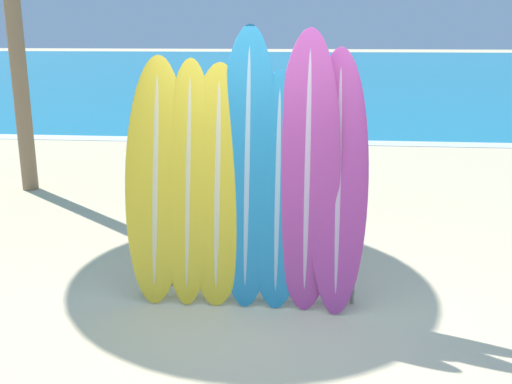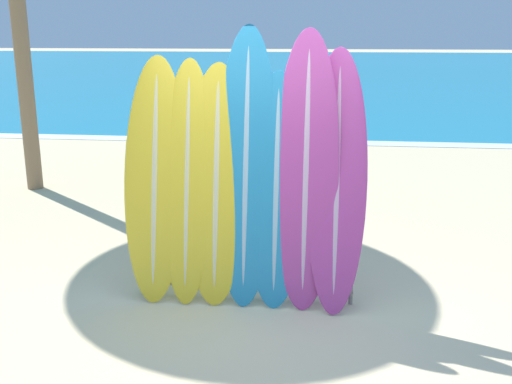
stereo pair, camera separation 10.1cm
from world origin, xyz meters
The scene contains 12 objects.
ground_plane centered at (0.00, 0.00, 0.00)m, with size 160.00×160.00×0.00m, color beige.
ocean_water centered at (0.00, 37.87, 0.00)m, with size 120.00×60.00×0.01m.
surfboard_rack centered at (-0.12, 0.28, 0.44)m, with size 2.00×0.04×0.82m.
surfboard_slot_0 centered at (-0.97, 0.32, 1.13)m, with size 0.59×0.57×2.25m.
surfboard_slot_1 centered at (-0.66, 0.32, 1.12)m, with size 0.49×0.56×2.23m.
surfboard_slot_2 centered at (-0.39, 0.32, 1.10)m, with size 0.60×0.53×2.19m.
surfboard_slot_3 centered at (-0.13, 0.35, 1.26)m, with size 0.56×0.58×2.53m.
surfboard_slot_4 centered at (0.15, 0.31, 1.06)m, with size 0.55×0.51×2.13m.
surfboard_slot_5 centered at (0.42, 0.35, 1.25)m, with size 0.59×0.61×2.50m.
surfboard_slot_6 centered at (0.69, 0.37, 1.16)m, with size 0.54×0.78×2.33m.
person_near_water centered at (-0.87, 6.13, 0.91)m, with size 0.27×0.28×1.67m.
person_mid_beach centered at (-0.27, 4.23, 0.83)m, with size 0.21×0.25×1.52m.
Camera 1 is at (0.48, -4.90, 2.46)m, focal length 42.00 mm.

